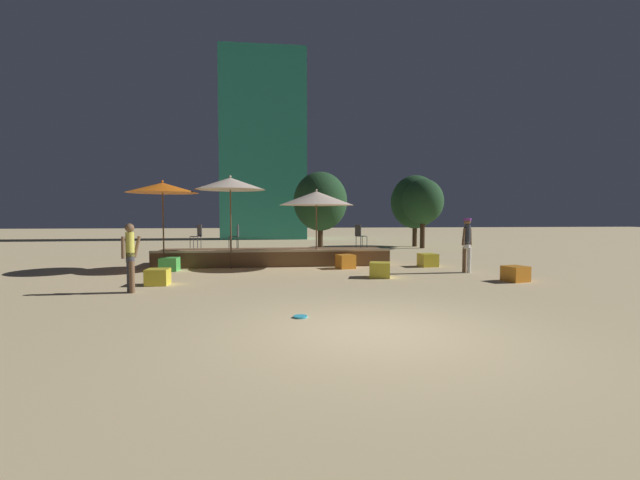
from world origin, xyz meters
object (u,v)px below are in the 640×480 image
cube_seat_4 (428,260)px  person_0 (130,255)px  cube_seat_1 (515,274)px  cube_seat_0 (346,261)px  bistro_chair_0 (236,234)px  patio_umbrella_1 (230,184)px  patio_umbrella_2 (162,188)px  person_1 (467,241)px  frisbee_disc (300,317)px  cube_seat_3 (380,270)px  background_tree_0 (415,202)px  patio_umbrella_0 (316,198)px  background_tree_1 (423,202)px  bistro_chair_1 (198,234)px  background_tree_2 (320,201)px  bistro_chair_2 (360,234)px  cube_seat_5 (158,277)px  cube_seat_2 (169,264)px

cube_seat_4 → person_0: (-9.20, -4.32, 0.67)m
person_0 → cube_seat_1: bearing=56.7°
cube_seat_0 → bistro_chair_0: size_ratio=0.77×
patio_umbrella_1 → patio_umbrella_2: 2.30m
person_1 → cube_seat_4: bearing=-7.9°
bistro_chair_0 → frisbee_disc: size_ratio=3.48×
cube_seat_3 → background_tree_0: bearing=66.4°
cube_seat_4 → background_tree_0: 10.87m
patio_umbrella_0 → background_tree_1: 10.87m
patio_umbrella_2 → bistro_chair_0: bearing=25.3°
person_0 → bistro_chair_1: 5.94m
background_tree_2 → person_1: bearing=-68.1°
cube_seat_1 → person_0: 10.40m
person_0 → person_1: person_1 is taller
patio_umbrella_0 → background_tree_0: 12.05m
cube_seat_0 → background_tree_0: (6.17, 10.34, 2.47)m
background_tree_0 → bistro_chair_0: bearing=-138.9°
bistro_chair_2 → person_0: bearing=103.4°
cube_seat_0 → bistro_chair_2: 1.72m
bistro_chair_2 → frisbee_disc: bearing=136.2°
cube_seat_4 → cube_seat_5: 9.40m
cube_seat_0 → cube_seat_4: bearing=3.6°
patio_umbrella_1 → cube_seat_4: size_ratio=5.00×
patio_umbrella_2 → bistro_chair_2: (7.12, 0.86, -1.66)m
person_1 → background_tree_2: 10.17m
cube_seat_0 → bistro_chair_1: bearing=161.8°
patio_umbrella_2 → cube_seat_4: 9.82m
patio_umbrella_1 → bistro_chair_0: 2.13m
bistro_chair_1 → bistro_chair_0: bearing=44.9°
cube_seat_2 → background_tree_2: size_ratio=0.15×
cube_seat_2 → cube_seat_1: bearing=-19.0°
bistro_chair_2 → bistro_chair_1: bearing=60.2°
patio_umbrella_2 → background_tree_1: 15.09m
frisbee_disc → cube_seat_0: bearing=73.4°
bistro_chair_0 → background_tree_1: 12.58m
cube_seat_1 → person_0: person_0 is taller
background_tree_2 → cube_seat_2: bearing=-128.4°
patio_umbrella_2 → cube_seat_3: bearing=-21.1°
cube_seat_1 → background_tree_0: size_ratio=0.16×
patio_umbrella_2 → bistro_chair_1: bearing=56.7°
cube_seat_0 → cube_seat_4: cube_seat_0 is taller
patio_umbrella_1 → bistro_chair_1: size_ratio=3.66×
patio_umbrella_2 → background_tree_0: 16.00m
cube_seat_0 → person_1: size_ratio=0.38×
cube_seat_3 → background_tree_0: (5.53, 12.66, 2.49)m
bistro_chair_1 → bistro_chair_2: size_ratio=1.00×
cube_seat_5 → background_tree_1: background_tree_1 is taller
patio_umbrella_0 → bistro_chair_2: bearing=18.6°
frisbee_disc → cube_seat_4: bearing=54.5°
patio_umbrella_2 → cube_seat_1: bearing=-20.2°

